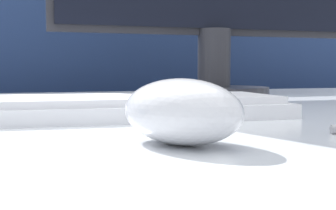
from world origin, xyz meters
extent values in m
cube|color=navy|center=(0.00, 0.67, 0.57)|extent=(5.00, 0.03, 1.13)
ellipsoid|color=silver|center=(0.02, -0.24, 0.79)|extent=(0.10, 0.12, 0.05)
cube|color=white|center=(0.01, -0.05, 0.78)|extent=(0.40, 0.16, 0.02)
cube|color=silver|center=(0.01, -0.05, 0.79)|extent=(0.38, 0.14, 0.01)
cylinder|color=#28282D|center=(0.27, 0.25, 0.78)|extent=(0.20, 0.20, 0.02)
cylinder|color=#28282D|center=(0.27, 0.25, 0.84)|extent=(0.06, 0.06, 0.11)
camera|label=1|loc=(-0.09, -0.56, 0.82)|focal=50.00mm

